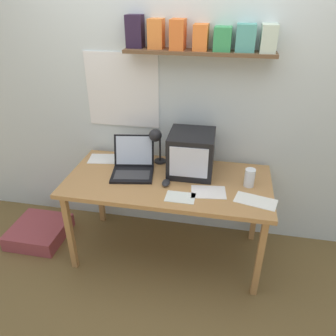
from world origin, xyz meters
TOP-DOWN VIEW (x-y plane):
  - ground_plane at (0.00, 0.00)m, footprint 12.00×12.00m
  - back_wall at (0.00, 0.45)m, footprint 5.60×0.24m
  - corner_desk at (0.00, 0.00)m, footprint 1.58×0.76m
  - crt_monitor at (0.16, 0.15)m, footprint 0.36×0.37m
  - laptop at (-0.30, 0.07)m, footprint 0.38×0.39m
  - desk_lamp at (-0.14, 0.22)m, footprint 0.13×0.16m
  - juice_glass at (0.61, 0.02)m, footprint 0.08×0.08m
  - computer_mouse at (0.00, -0.08)m, footprint 0.06×0.11m
  - printed_handout at (0.66, -0.17)m, footprint 0.31×0.21m
  - loose_paper_near_laptop at (0.33, -0.13)m, footprint 0.27×0.20m
  - open_notebook at (0.13, -0.23)m, footprint 0.21×0.14m
  - loose_paper_near_monitor at (-0.60, 0.23)m, footprint 0.30×0.22m
  - floor_cushion at (-1.21, -0.05)m, footprint 0.47×0.47m

SIDE VIEW (x-z plane):
  - ground_plane at x=0.00m, z-range 0.00..0.00m
  - floor_cushion at x=-1.21m, z-range 0.00..0.14m
  - corner_desk at x=0.00m, z-range 0.31..1.05m
  - printed_handout at x=0.66m, z-range 0.74..0.75m
  - loose_paper_near_laptop at x=0.33m, z-range 0.74..0.75m
  - open_notebook at x=0.13m, z-range 0.74..0.75m
  - loose_paper_near_monitor at x=-0.60m, z-range 0.74..0.75m
  - computer_mouse at x=0.00m, z-range 0.74..0.78m
  - juice_glass at x=0.61m, z-range 0.74..0.88m
  - laptop at x=-0.30m, z-range 0.68..0.94m
  - crt_monitor at x=0.16m, z-range 0.74..1.08m
  - desk_lamp at x=-0.14m, z-range 0.82..1.14m
  - back_wall at x=0.00m, z-range 0.01..2.61m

